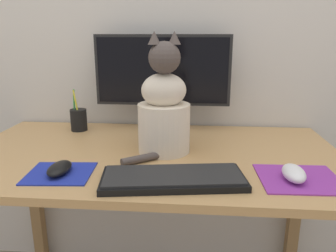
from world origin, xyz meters
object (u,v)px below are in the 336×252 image
at_px(keyboard, 173,178).
at_px(cat, 164,109).
at_px(computer_mouse_right, 294,173).
at_px(pen_cup, 79,119).
at_px(monitor, 162,77).
at_px(computer_mouse_left, 60,168).

height_order(keyboard, cat, cat).
height_order(computer_mouse_right, pen_cup, pen_cup).
xyz_separation_m(monitor, computer_mouse_right, (0.42, -0.47, -0.21)).
relative_size(cat, pen_cup, 2.33).
distance_m(keyboard, computer_mouse_right, 0.34).
xyz_separation_m(monitor, cat, (0.03, -0.26, -0.08)).
bearing_deg(pen_cup, cat, -30.88).
distance_m(cat, pen_cup, 0.47).
bearing_deg(cat, computer_mouse_right, -44.21).
bearing_deg(pen_cup, computer_mouse_right, -29.92).
distance_m(monitor, computer_mouse_left, 0.59).
height_order(monitor, computer_mouse_right, monitor).
xyz_separation_m(computer_mouse_right, pen_cup, (-0.78, 0.45, 0.02)).
bearing_deg(computer_mouse_right, pen_cup, 150.08).
bearing_deg(monitor, cat, -83.28).
relative_size(computer_mouse_left, pen_cup, 0.63).
xyz_separation_m(cat, pen_cup, (-0.39, 0.23, -0.11)).
distance_m(computer_mouse_left, computer_mouse_right, 0.68).
xyz_separation_m(monitor, pen_cup, (-0.36, -0.03, -0.18)).
relative_size(monitor, cat, 1.36).
height_order(computer_mouse_left, computer_mouse_right, computer_mouse_right).
bearing_deg(cat, computer_mouse_left, -157.17).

